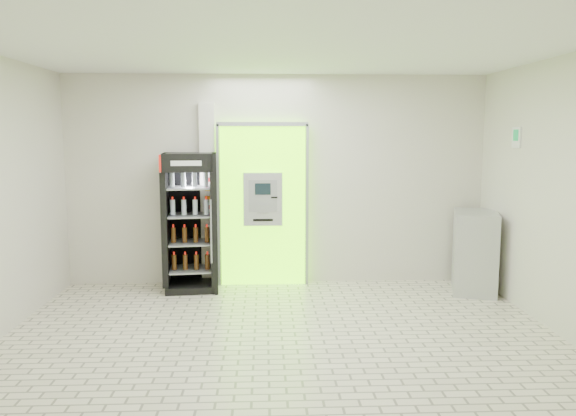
{
  "coord_description": "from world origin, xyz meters",
  "views": [
    {
      "loc": [
        -0.18,
        -5.56,
        2.17
      ],
      "look_at": [
        0.11,
        1.2,
        1.27
      ],
      "focal_mm": 35.0,
      "sensor_mm": 36.0,
      "label": 1
    }
  ],
  "objects": [
    {
      "name": "pillar",
      "position": [
        -0.98,
        2.45,
        1.3
      ],
      "size": [
        0.22,
        0.11,
        2.6
      ],
      "color": "silver",
      "rests_on": "ground"
    },
    {
      "name": "beverage_cooler",
      "position": [
        -1.2,
        2.18,
        0.92
      ],
      "size": [
        0.78,
        0.72,
        1.91
      ],
      "rotation": [
        0.0,
        0.0,
        0.1
      ],
      "color": "black",
      "rests_on": "ground"
    },
    {
      "name": "steel_cabinet",
      "position": [
        2.71,
        1.9,
        0.56
      ],
      "size": [
        0.78,
        0.96,
        1.11
      ],
      "rotation": [
        0.0,
        0.0,
        -0.29
      ],
      "color": "#B0B3B8",
      "rests_on": "ground"
    },
    {
      "name": "room_shell",
      "position": [
        0.0,
        0.0,
        1.84
      ],
      "size": [
        6.0,
        6.0,
        6.0
      ],
      "color": "beige",
      "rests_on": "ground"
    },
    {
      "name": "exit_sign",
      "position": [
        2.99,
        1.4,
        2.12
      ],
      "size": [
        0.02,
        0.22,
        0.26
      ],
      "color": "white",
      "rests_on": "room_shell"
    },
    {
      "name": "ground",
      "position": [
        0.0,
        0.0,
        0.0
      ],
      "size": [
        6.0,
        6.0,
        0.0
      ],
      "primitive_type": "plane",
      "color": "beige",
      "rests_on": "ground"
    },
    {
      "name": "atm_assembly",
      "position": [
        -0.2,
        2.41,
        1.17
      ],
      "size": [
        1.3,
        0.24,
        2.33
      ],
      "color": "#6FFF04",
      "rests_on": "ground"
    }
  ]
}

